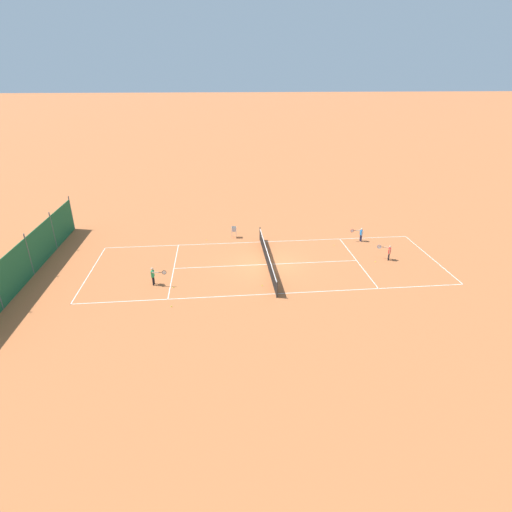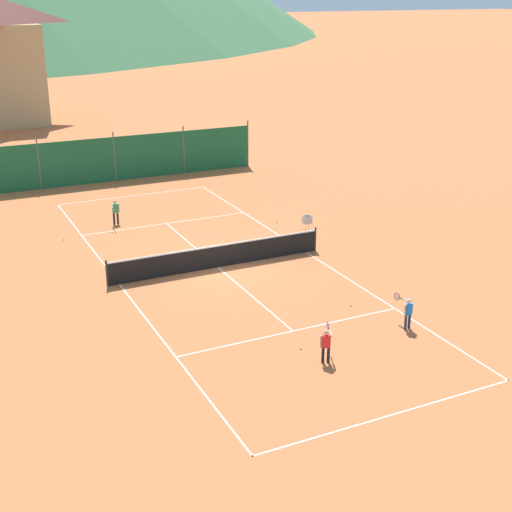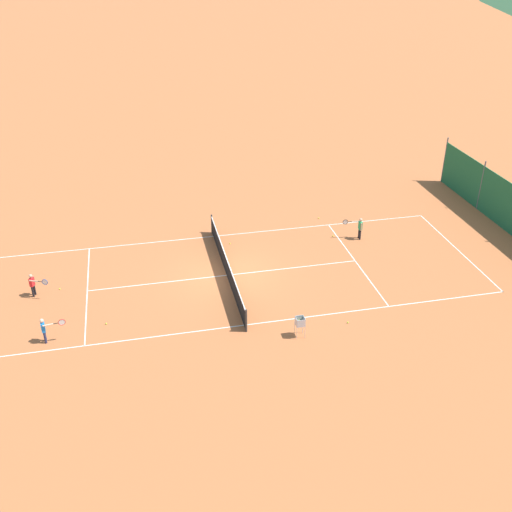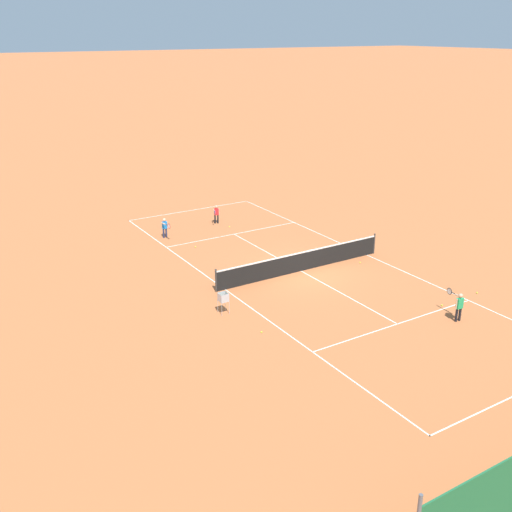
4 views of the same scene
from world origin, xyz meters
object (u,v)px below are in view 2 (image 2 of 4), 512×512
at_px(player_far_service, 407,311).
at_px(tennis_ball_service_box, 140,273).
at_px(tennis_ball_by_net_left, 112,232).
at_px(tennis_ball_mid_court, 64,239).
at_px(tennis_net, 218,256).
at_px(tennis_ball_by_net_right, 351,305).
at_px(player_near_baseline, 115,210).
at_px(tennis_ball_near_corner, 301,348).
at_px(tennis_ball_far_corner, 277,222).
at_px(ball_hopper, 307,221).
at_px(player_far_baseline, 326,342).

xyz_separation_m(player_far_service, tennis_ball_service_box, (-6.55, 8.54, -0.61)).
height_order(tennis_ball_by_net_left, tennis_ball_service_box, same).
distance_m(player_far_service, tennis_ball_by_net_left, 15.36).
xyz_separation_m(player_far_service, tennis_ball_mid_court, (-8.48, 13.95, -0.61)).
relative_size(tennis_net, tennis_ball_by_net_right, 139.09).
xyz_separation_m(player_near_baseline, tennis_ball_near_corner, (1.81, -15.02, -0.66)).
bearing_deg(tennis_net, tennis_ball_far_corner, 40.94).
relative_size(tennis_ball_far_corner, ball_hopper, 0.07).
xyz_separation_m(tennis_ball_by_net_left, ball_hopper, (8.03, -4.15, 0.62)).
bearing_deg(player_far_service, tennis_net, 114.08).
distance_m(tennis_ball_far_corner, ball_hopper, 2.33).
bearing_deg(tennis_ball_by_net_right, tennis_ball_service_box, 133.11).
height_order(player_far_baseline, tennis_ball_service_box, player_far_baseline).
height_order(tennis_ball_far_corner, tennis_ball_service_box, same).
distance_m(player_far_service, tennis_ball_service_box, 10.78).
relative_size(tennis_ball_by_net_left, tennis_ball_service_box, 1.00).
distance_m(tennis_net, tennis_ball_by_net_left, 6.77).
bearing_deg(tennis_net, tennis_ball_by_net_left, 113.75).
xyz_separation_m(tennis_ball_far_corner, tennis_ball_service_box, (-7.93, -3.54, 0.00)).
relative_size(player_far_baseline, tennis_ball_by_net_right, 16.62).
xyz_separation_m(player_far_baseline, player_far_service, (3.59, 0.79, 0.00)).
relative_size(tennis_ball_by_net_left, tennis_ball_far_corner, 1.00).
bearing_deg(player_far_baseline, tennis_ball_near_corner, 106.73).
height_order(player_near_baseline, tennis_ball_far_corner, player_near_baseline).
distance_m(player_far_baseline, player_far_service, 3.68).
height_order(tennis_ball_by_net_left, tennis_ball_mid_court, same).
bearing_deg(player_near_baseline, tennis_ball_far_corner, -24.07).
relative_size(player_near_baseline, tennis_ball_far_corner, 17.87).
distance_m(player_near_baseline, player_far_baseline, 16.17).
xyz_separation_m(tennis_ball_far_corner, tennis_ball_mid_court, (-9.86, 1.88, 0.00)).
bearing_deg(tennis_net, player_far_service, -65.92).
bearing_deg(ball_hopper, tennis_net, -159.05).
height_order(tennis_net, player_near_baseline, player_near_baseline).
relative_size(player_near_baseline, player_far_baseline, 1.08).
relative_size(player_far_service, tennis_ball_by_net_right, 16.65).
bearing_deg(player_far_service, player_near_baseline, 110.53).
bearing_deg(player_near_baseline, player_far_service, -69.47).
bearing_deg(tennis_ball_by_net_left, player_far_service, -66.06).
xyz_separation_m(player_far_baseline, tennis_ball_by_net_left, (-2.63, 14.81, -0.61)).
height_order(tennis_ball_near_corner, tennis_ball_by_net_right, same).
xyz_separation_m(player_far_baseline, ball_hopper, (5.40, 10.66, 0.01)).
bearing_deg(ball_hopper, player_far_baseline, -116.84).
xyz_separation_m(tennis_ball_far_corner, ball_hopper, (0.43, -2.20, 0.62)).
bearing_deg(tennis_ball_service_box, player_near_baseline, 82.81).
distance_m(player_far_baseline, tennis_ball_mid_court, 15.54).
bearing_deg(ball_hopper, player_far_service, -100.35).
bearing_deg(player_far_service, ball_hopper, 79.65).
bearing_deg(tennis_ball_mid_court, tennis_ball_by_net_right, -56.29).
distance_m(player_far_baseline, tennis_ball_by_net_right, 4.26).
relative_size(tennis_ball_by_net_left, ball_hopper, 0.07).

